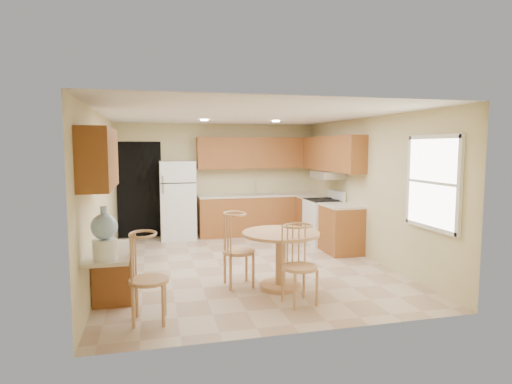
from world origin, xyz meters
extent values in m
plane|color=#C1A78C|center=(0.00, 0.00, 0.00)|extent=(5.50, 5.50, 0.00)
cube|color=white|center=(0.00, 0.00, 2.50)|extent=(4.50, 5.50, 0.02)
cube|color=beige|center=(0.00, 2.75, 1.25)|extent=(4.50, 0.02, 2.50)
cube|color=beige|center=(0.00, -2.75, 1.25)|extent=(4.50, 0.02, 2.50)
cube|color=beige|center=(-2.25, 0.00, 1.25)|extent=(0.02, 5.50, 2.50)
cube|color=beige|center=(2.25, 0.00, 1.25)|extent=(0.02, 5.50, 2.50)
cube|color=black|center=(-1.75, 2.73, 1.05)|extent=(0.90, 0.02, 2.10)
cube|color=#9B5827|center=(0.88, 2.45, 0.43)|extent=(2.75, 0.60, 0.87)
cube|color=beige|center=(0.88, 2.45, 0.89)|extent=(2.75, 0.63, 0.04)
cube|color=#9B5827|center=(1.95, 1.85, 0.43)|extent=(0.60, 0.59, 0.87)
cube|color=beige|center=(1.95, 1.85, 0.89)|extent=(0.63, 0.59, 0.04)
cube|color=#9B5827|center=(1.95, 0.40, 0.43)|extent=(0.60, 0.80, 0.87)
cube|color=beige|center=(1.95, 0.40, 0.89)|extent=(0.63, 0.80, 0.04)
cube|color=#9B5827|center=(0.88, 2.58, 1.85)|extent=(2.75, 0.33, 0.70)
cube|color=#9B5827|center=(2.08, 1.21, 1.85)|extent=(0.33, 2.42, 0.70)
cube|color=#9B5827|center=(-2.08, -1.60, 1.85)|extent=(0.33, 1.40, 0.70)
cube|color=silver|center=(0.85, 2.45, 0.91)|extent=(0.78, 0.44, 0.01)
cube|color=silver|center=(2.00, 1.18, 1.42)|extent=(0.50, 0.76, 0.14)
cube|color=#9B5827|center=(-2.00, -1.32, 0.36)|extent=(0.48, 0.42, 0.72)
cube|color=beige|center=(-2.00, -1.70, 0.75)|extent=(0.50, 1.20, 0.04)
cube|color=white|center=(2.23, -1.85, 1.50)|extent=(0.05, 1.00, 1.20)
cube|color=white|center=(2.22, -1.85, 2.12)|extent=(0.05, 1.10, 0.06)
cube|color=white|center=(2.22, -1.85, 0.88)|extent=(0.05, 1.10, 0.06)
cube|color=white|center=(2.22, -2.38, 1.50)|extent=(0.05, 0.06, 1.28)
cube|color=white|center=(2.22, -1.32, 1.50)|extent=(0.05, 0.06, 1.28)
cylinder|color=white|center=(-0.50, 1.20, 2.48)|extent=(0.14, 0.14, 0.02)
cylinder|color=white|center=(0.90, 1.20, 2.48)|extent=(0.14, 0.14, 0.02)
cube|color=white|center=(-0.95, 2.40, 0.84)|extent=(0.74, 0.69, 1.68)
cube|color=black|center=(-0.95, 2.05, 1.24)|extent=(0.73, 0.01, 0.02)
cube|color=silver|center=(-1.26, 2.04, 1.14)|extent=(0.03, 0.03, 0.18)
cube|color=silver|center=(-1.26, 2.04, 1.34)|extent=(0.03, 0.03, 0.14)
cube|color=white|center=(1.92, 1.18, 0.45)|extent=(0.65, 0.76, 0.90)
cube|color=black|center=(1.92, 1.18, 0.91)|extent=(0.64, 0.75, 0.02)
cube|color=white|center=(2.20, 1.18, 1.00)|extent=(0.06, 0.76, 0.18)
cylinder|color=tan|center=(0.24, -1.29, 0.03)|extent=(0.58, 0.58, 0.06)
cylinder|color=tan|center=(0.24, -1.29, 0.39)|extent=(0.15, 0.15, 0.72)
cylinder|color=tan|center=(0.24, -1.29, 0.78)|extent=(1.08, 1.08, 0.04)
cylinder|color=tan|center=(-0.31, -1.04, 0.50)|extent=(0.46, 0.46, 0.04)
cylinder|color=tan|center=(-0.47, -0.87, 0.25)|extent=(0.04, 0.04, 0.50)
cylinder|color=tan|center=(-0.14, -0.87, 0.25)|extent=(0.04, 0.04, 0.50)
cylinder|color=tan|center=(-0.47, -1.20, 0.25)|extent=(0.04, 0.04, 0.50)
cylinder|color=tan|center=(-0.14, -1.20, 0.25)|extent=(0.04, 0.04, 0.50)
cylinder|color=tan|center=(0.29, -1.94, 0.47)|extent=(0.44, 0.44, 0.04)
cylinder|color=tan|center=(0.13, -1.78, 0.24)|extent=(0.04, 0.04, 0.47)
cylinder|color=tan|center=(0.45, -1.78, 0.24)|extent=(0.04, 0.04, 0.47)
cylinder|color=tan|center=(0.13, -2.09, 0.24)|extent=(0.04, 0.04, 0.47)
cylinder|color=tan|center=(0.45, -2.09, 0.24)|extent=(0.04, 0.04, 0.47)
cylinder|color=tan|center=(-1.55, -2.05, 0.48)|extent=(0.45, 0.45, 0.04)
cylinder|color=tan|center=(-1.71, -1.89, 0.24)|extent=(0.04, 0.04, 0.48)
cylinder|color=tan|center=(-1.39, -1.89, 0.24)|extent=(0.04, 0.04, 0.48)
cylinder|color=tan|center=(-1.71, -2.21, 0.24)|extent=(0.04, 0.04, 0.48)
cylinder|color=tan|center=(-1.39, -2.21, 0.24)|extent=(0.04, 0.04, 0.48)
cylinder|color=white|center=(-2.00, -2.12, 0.88)|extent=(0.26, 0.26, 0.22)
sphere|color=#8EB2DB|center=(-2.00, -2.12, 1.13)|extent=(0.28, 0.28, 0.28)
cylinder|color=#8EB2DB|center=(-2.00, -2.12, 1.31)|extent=(0.07, 0.07, 0.08)
camera|label=1|loc=(-1.50, -6.90, 1.98)|focal=30.00mm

